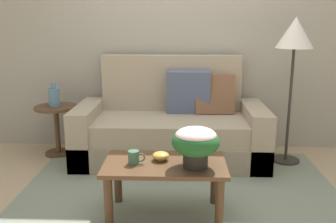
{
  "coord_description": "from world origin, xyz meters",
  "views": [
    {
      "loc": [
        0.01,
        -3.06,
        1.46
      ],
      "look_at": [
        -0.11,
        0.13,
        0.68
      ],
      "focal_mm": 40.16,
      "sensor_mm": 36.0,
      "label": 1
    }
  ],
  "objects_px": {
    "side_table": "(57,121)",
    "table_vase": "(54,97)",
    "couch": "(172,129)",
    "coffee_table": "(165,173)",
    "coffee_mug": "(134,157)",
    "floor_lamp": "(295,42)",
    "potted_plant": "(196,142)",
    "snack_bowl": "(161,156)"
  },
  "relations": [
    {
      "from": "couch",
      "to": "coffee_table",
      "type": "xyz_separation_m",
      "value": [
        -0.02,
        -1.24,
        0.02
      ]
    },
    {
      "from": "snack_bowl",
      "to": "table_vase",
      "type": "bearing_deg",
      "value": 134.19
    },
    {
      "from": "couch",
      "to": "snack_bowl",
      "type": "height_order",
      "value": "couch"
    },
    {
      "from": "floor_lamp",
      "to": "coffee_mug",
      "type": "relative_size",
      "value": 11.77
    },
    {
      "from": "side_table",
      "to": "floor_lamp",
      "type": "distance_m",
      "value": 2.63
    },
    {
      "from": "side_table",
      "to": "floor_lamp",
      "type": "height_order",
      "value": "floor_lamp"
    },
    {
      "from": "coffee_table",
      "to": "potted_plant",
      "type": "bearing_deg",
      "value": -19.35
    },
    {
      "from": "coffee_table",
      "to": "snack_bowl",
      "type": "bearing_deg",
      "value": 127.0
    },
    {
      "from": "coffee_table",
      "to": "coffee_mug",
      "type": "height_order",
      "value": "coffee_mug"
    },
    {
      "from": "side_table",
      "to": "potted_plant",
      "type": "height_order",
      "value": "potted_plant"
    },
    {
      "from": "side_table",
      "to": "floor_lamp",
      "type": "relative_size",
      "value": 0.37
    },
    {
      "from": "couch",
      "to": "potted_plant",
      "type": "bearing_deg",
      "value": -81.38
    },
    {
      "from": "coffee_table",
      "to": "side_table",
      "type": "relative_size",
      "value": 1.65
    },
    {
      "from": "couch",
      "to": "coffee_table",
      "type": "distance_m",
      "value": 1.24
    },
    {
      "from": "snack_bowl",
      "to": "table_vase",
      "type": "relative_size",
      "value": 0.48
    },
    {
      "from": "table_vase",
      "to": "floor_lamp",
      "type": "bearing_deg",
      "value": -2.97
    },
    {
      "from": "potted_plant",
      "to": "snack_bowl",
      "type": "xyz_separation_m",
      "value": [
        -0.26,
        0.12,
        -0.15
      ]
    },
    {
      "from": "side_table",
      "to": "coffee_mug",
      "type": "xyz_separation_m",
      "value": [
        1.02,
        -1.34,
        0.1
      ]
    },
    {
      "from": "coffee_table",
      "to": "side_table",
      "type": "distance_m",
      "value": 1.81
    },
    {
      "from": "couch",
      "to": "snack_bowl",
      "type": "xyz_separation_m",
      "value": [
        -0.06,
        -1.19,
        0.14
      ]
    },
    {
      "from": "side_table",
      "to": "coffee_mug",
      "type": "bearing_deg",
      "value": -52.75
    },
    {
      "from": "floor_lamp",
      "to": "potted_plant",
      "type": "height_order",
      "value": "floor_lamp"
    },
    {
      "from": "coffee_table",
      "to": "potted_plant",
      "type": "height_order",
      "value": "potted_plant"
    },
    {
      "from": "couch",
      "to": "coffee_table",
      "type": "relative_size",
      "value": 2.17
    },
    {
      "from": "couch",
      "to": "floor_lamp",
      "type": "xyz_separation_m",
      "value": [
        1.2,
        -0.07,
        0.92
      ]
    },
    {
      "from": "side_table",
      "to": "table_vase",
      "type": "height_order",
      "value": "table_vase"
    },
    {
      "from": "floor_lamp",
      "to": "coffee_table",
      "type": "bearing_deg",
      "value": -136.4
    },
    {
      "from": "couch",
      "to": "floor_lamp",
      "type": "height_order",
      "value": "floor_lamp"
    },
    {
      "from": "side_table",
      "to": "snack_bowl",
      "type": "distance_m",
      "value": 1.76
    },
    {
      "from": "side_table",
      "to": "coffee_mug",
      "type": "relative_size",
      "value": 4.34
    },
    {
      "from": "couch",
      "to": "snack_bowl",
      "type": "bearing_deg",
      "value": -92.7
    },
    {
      "from": "potted_plant",
      "to": "coffee_mug",
      "type": "distance_m",
      "value": 0.47
    },
    {
      "from": "snack_bowl",
      "to": "coffee_mug",
      "type": "bearing_deg",
      "value": -158.73
    },
    {
      "from": "couch",
      "to": "table_vase",
      "type": "height_order",
      "value": "couch"
    },
    {
      "from": "floor_lamp",
      "to": "snack_bowl",
      "type": "bearing_deg",
      "value": -138.25
    },
    {
      "from": "coffee_table",
      "to": "floor_lamp",
      "type": "relative_size",
      "value": 0.61
    },
    {
      "from": "snack_bowl",
      "to": "floor_lamp",
      "type": "bearing_deg",
      "value": 41.75
    },
    {
      "from": "side_table",
      "to": "potted_plant",
      "type": "relative_size",
      "value": 1.6
    },
    {
      "from": "floor_lamp",
      "to": "snack_bowl",
      "type": "height_order",
      "value": "floor_lamp"
    },
    {
      "from": "coffee_table",
      "to": "snack_bowl",
      "type": "xyz_separation_m",
      "value": [
        -0.03,
        0.04,
        0.12
      ]
    },
    {
      "from": "potted_plant",
      "to": "snack_bowl",
      "type": "distance_m",
      "value": 0.32
    },
    {
      "from": "table_vase",
      "to": "snack_bowl",
      "type": "bearing_deg",
      "value": -45.81
    }
  ]
}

